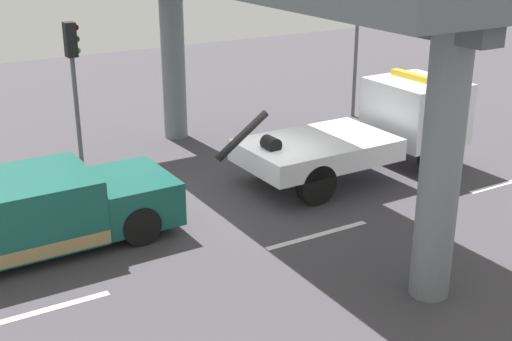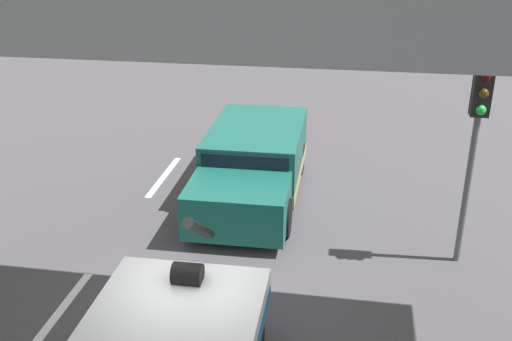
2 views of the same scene
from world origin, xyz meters
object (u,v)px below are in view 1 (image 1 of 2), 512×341
Objects in this scene: towed_van_green at (36,213)px; tow_truck_white at (376,128)px; traffic_light_near at (73,62)px; traffic_light_far at (358,17)px.

tow_truck_white is at bearing 0.08° from towed_van_green.
traffic_light_far is at bearing 0.00° from traffic_light_near.
tow_truck_white is at bearing -34.02° from traffic_light_near.
towed_van_green is 1.34× the size of traffic_light_near.
towed_van_green is 5.46m from traffic_light_near.
towed_van_green is 1.13× the size of traffic_light_far.
traffic_light_near reaches higher than towed_van_green.
traffic_light_near is (2.31, 4.49, 2.08)m from towed_van_green.
traffic_light_near reaches higher than tow_truck_white.
traffic_light_far is (2.86, 4.48, 2.16)m from tow_truck_white.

